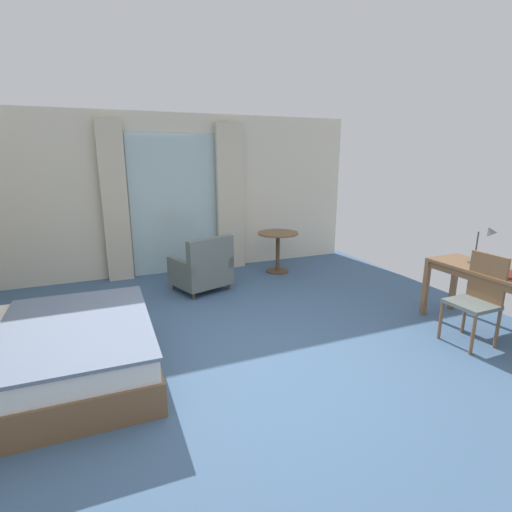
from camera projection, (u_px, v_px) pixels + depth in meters
The scene contains 12 objects.
ground at pixel (254, 364), 3.94m from camera, with size 6.87×7.43×0.10m, color #426084.
wall_back at pixel (178, 195), 6.67m from camera, with size 6.47×0.12×2.68m, color silver.
balcony_glass_door at pixel (175, 205), 6.61m from camera, with size 1.50×0.02×2.36m, color silver.
curtain_panel_left at pixel (115, 203), 6.14m from camera, with size 0.39×0.10×2.54m, color beige.
curtain_panel_right at pixel (231, 198), 6.86m from camera, with size 0.50×0.10×2.54m, color beige.
bed at pixel (29, 356), 3.42m from camera, with size 2.05×1.87×1.13m.
writing_desk at pixel (498, 279), 4.30m from camera, with size 0.57×1.56×0.76m.
desk_chair at pixel (478, 295), 4.16m from camera, with size 0.42×0.45×0.99m.
desk_lamp at pixel (485, 239), 4.50m from camera, with size 0.18×0.27×0.48m.
closed_book at pixel (510, 275), 4.12m from camera, with size 0.25×0.24×0.02m, color maroon.
armchair_by_window at pixel (203, 269), 5.84m from camera, with size 0.93×0.89×0.85m.
round_cafe_table at pixel (278, 243), 6.75m from camera, with size 0.70×0.70×0.71m.
Camera 1 is at (-1.35, -3.26, 2.00)m, focal length 27.19 mm.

